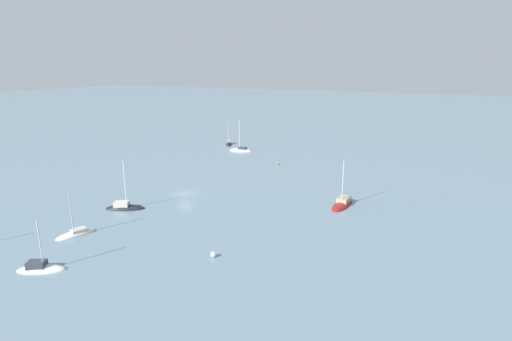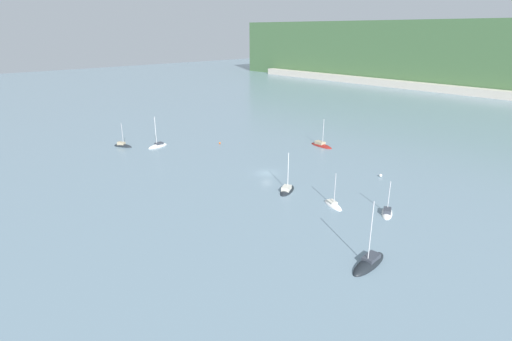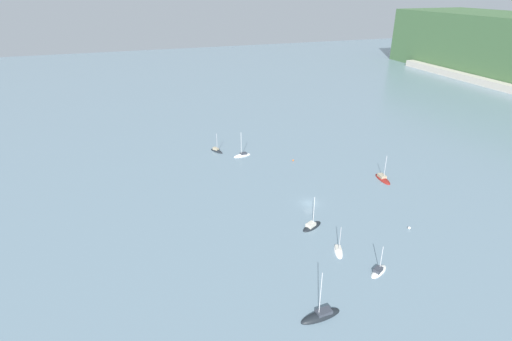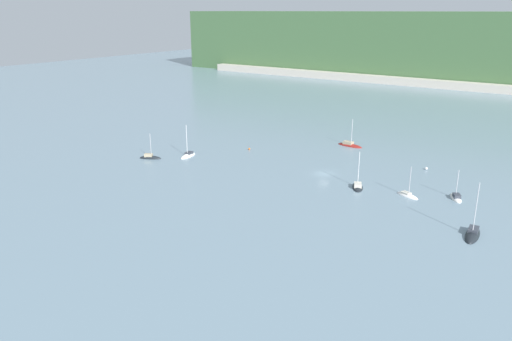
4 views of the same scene
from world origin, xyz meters
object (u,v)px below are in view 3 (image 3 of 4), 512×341
Objects in this scene: sailboat_1 at (217,151)px; sailboat_4 at (379,271)px; sailboat_6 at (242,156)px; sailboat_0 at (312,226)px; sailboat_3 at (383,179)px; sailboat_2 at (338,251)px; mooring_buoy_1 at (409,228)px; sailboat_5 at (321,316)px; mooring_buoy_0 at (293,160)px.

sailboat_4 is at bearing -15.31° from sailboat_1.
sailboat_6 is at bearing 20.06° from sailboat_1.
sailboat_0 is 1.03× the size of sailboat_3.
sailboat_6 is (-48.54, -2.75, -0.04)m from sailboat_0.
sailboat_0 is at bearing -152.29° from sailboat_2.
sailboat_4 is at bearing -55.94° from mooring_buoy_1.
sailboat_1 is 67.42m from sailboat_2.
sailboat_5 reaches higher than sailboat_0.
sailboat_0 is 0.81× the size of sailboat_5.
sailboat_4 is at bearing -30.16° from sailboat_3.
sailboat_1 is 28.06m from mooring_buoy_0.
sailboat_5 is at bearing -39.12° from sailboat_3.
sailboat_2 is 0.66× the size of sailboat_5.
sailboat_3 is 45.54m from sailboat_4.
sailboat_5 is (27.01, -11.66, -0.04)m from sailboat_0.
sailboat_2 is at bearing -12.55° from mooring_buoy_0.
mooring_buoy_0 is at bearing -130.99° from sailboat_3.
sailboat_3 is at bearing 157.82° from mooring_buoy_1.
mooring_buoy_0 is at bearing 137.65° from sailboat_6.
sailboat_6 reaches higher than mooring_buoy_1.
sailboat_2 is 10.47× the size of mooring_buoy_1.
sailboat_0 is 11.04m from sailboat_2.
sailboat_0 reaches higher than sailboat_3.
sailboat_2 is 1.06× the size of sailboat_4.
sailboat_3 is 29.85m from mooring_buoy_0.
mooring_buoy_0 is (16.86, 22.42, 0.14)m from sailboat_1.
sailboat_4 is 12.59× the size of mooring_buoy_0.
sailboat_6 reaches higher than sailboat_4.
sailboat_6 is 62.46m from mooring_buoy_1.
mooring_buoy_1 is (8.76, 22.11, 0.21)m from sailboat_0.
sailboat_1 is 82.49m from sailboat_5.
sailboat_2 is 9.99m from sailboat_4.
sailboat_1 is at bearing -148.63° from sailboat_2.
sailboat_5 is 15.82× the size of mooring_buoy_1.
sailboat_5 reaches higher than mooring_buoy_1.
sailboat_0 is 23.78m from mooring_buoy_1.
sailboat_3 is 0.79× the size of sailboat_5.
sailboat_6 is at bearing -123.60° from mooring_buoy_0.
sailboat_2 is (10.98, 1.17, -0.06)m from sailboat_0.
sailboat_3 is (-16.73, 32.50, -0.01)m from sailboat_0.
sailboat_6 reaches higher than sailboat_0.
sailboat_3 is 0.91× the size of sailboat_6.
sailboat_0 reaches higher than sailboat_1.
sailboat_3 reaches higher than sailboat_4.
sailboat_2 is 50.81m from mooring_buoy_0.
mooring_buoy_0 is at bearing -170.90° from sailboat_2.
sailboat_2 is at bearing -17.38° from sailboat_1.
mooring_buoy_1 is (25.49, -10.39, 0.21)m from sailboat_3.
sailboat_5 is at bearing -19.98° from mooring_buoy_0.
sailboat_2 is at bearing -42.36° from sailboat_3.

